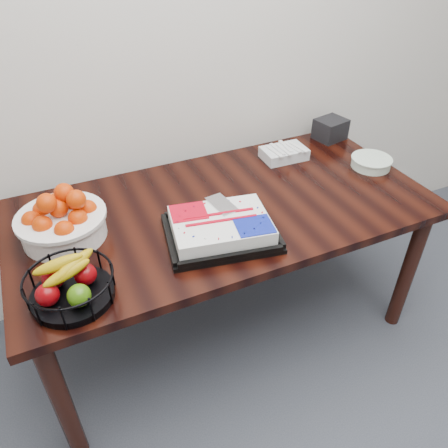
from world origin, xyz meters
name	(u,v)px	position (x,y,z in m)	size (l,w,h in m)	color
table	(224,221)	(0.00, 2.00, 0.66)	(1.80, 0.90, 0.75)	black
cake_tray	(221,228)	(-0.10, 1.81, 0.79)	(0.48, 0.40, 0.09)	black
tangerine_bowl	(61,217)	(-0.66, 2.06, 0.84)	(0.34, 0.34, 0.22)	white
fruit_basket	(70,284)	(-0.68, 1.71, 0.81)	(0.29, 0.29, 0.15)	black
plate_stack	(371,162)	(0.80, 2.00, 0.77)	(0.20, 0.20, 0.05)	white
fork_bag	(284,153)	(0.45, 2.26, 0.78)	(0.22, 0.15, 0.06)	silver
napkin_box	(330,129)	(0.80, 2.35, 0.81)	(0.15, 0.13, 0.11)	black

